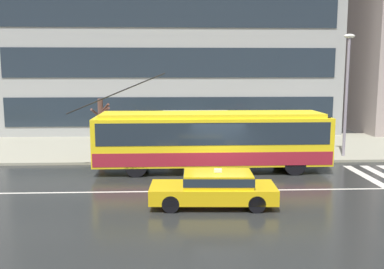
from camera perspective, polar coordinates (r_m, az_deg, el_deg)
ground_plane at (r=19.33m, az=3.86°, el=-6.43°), size 160.00×160.00×0.00m
sidewalk_slab at (r=28.16m, az=1.81°, el=-1.58°), size 80.00×10.00×0.14m
crosswalk_stripe_edge_near at (r=22.19m, az=21.87°, el=-5.08°), size 0.44×4.40×0.01m
crosswalk_stripe_inner_a at (r=22.57m, az=23.96°, el=-4.98°), size 0.44×4.40×0.01m
lane_centre_line at (r=18.18m, az=4.29°, el=-7.39°), size 72.00×0.14×0.01m
trolleybus at (r=21.40m, az=2.66°, el=-0.58°), size 12.74×2.62×4.86m
taxi_oncoming_near at (r=16.00m, az=3.02°, el=-6.98°), size 4.67×1.97×1.39m
bus_shelter at (r=24.81m, az=0.52°, el=1.69°), size 3.81×1.81×2.51m
pedestrian_at_shelter at (r=25.02m, az=-0.67°, el=0.85°), size 1.05×1.05×1.96m
pedestrian_approaching_curb at (r=24.69m, az=1.72°, el=1.01°), size 1.57×1.57×1.99m
pedestrian_walking_past at (r=25.18m, az=11.49°, el=0.78°), size 1.04×1.04×1.93m
street_lamp at (r=25.73m, az=19.76°, el=6.16°), size 0.60×0.32×6.82m
street_tree_bare at (r=25.47m, az=-11.92°, el=1.37°), size 1.05×1.28×3.22m
office_tower_corner_left at (r=38.80m, az=-2.84°, el=17.32°), size 26.10×13.31×21.93m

